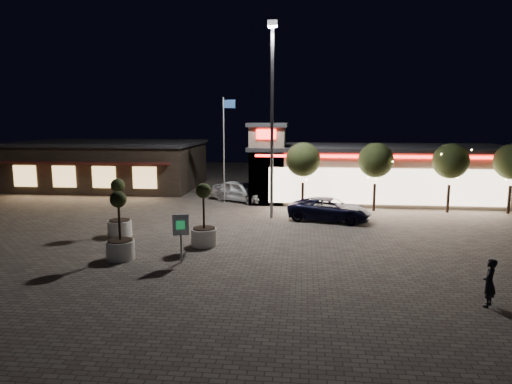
# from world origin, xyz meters

# --- Properties ---
(ground) EXTENTS (90.00, 90.00, 0.00)m
(ground) POSITION_xyz_m (0.00, 0.00, 0.00)
(ground) COLOR #72695C
(ground) RESTS_ON ground
(retail_building) EXTENTS (20.40, 8.40, 6.10)m
(retail_building) POSITION_xyz_m (9.51, 15.82, 2.21)
(retail_building) COLOR gray
(retail_building) RESTS_ON ground
(restaurant_building) EXTENTS (16.40, 11.00, 4.30)m
(restaurant_building) POSITION_xyz_m (-14.00, 19.97, 2.16)
(restaurant_building) COLOR #382D23
(restaurant_building) RESTS_ON ground
(floodlight_pole) EXTENTS (0.60, 0.40, 12.38)m
(floodlight_pole) POSITION_xyz_m (2.00, 8.00, 7.02)
(floodlight_pole) COLOR gray
(floodlight_pole) RESTS_ON ground
(flagpole) EXTENTS (0.95, 0.10, 8.00)m
(flagpole) POSITION_xyz_m (-1.90, 13.00, 4.74)
(flagpole) COLOR white
(flagpole) RESTS_ON ground
(string_tree_a) EXTENTS (2.42, 2.42, 4.79)m
(string_tree_a) POSITION_xyz_m (4.00, 11.00, 3.56)
(string_tree_a) COLOR #332319
(string_tree_a) RESTS_ON ground
(string_tree_b) EXTENTS (2.42, 2.42, 4.79)m
(string_tree_b) POSITION_xyz_m (9.00, 11.00, 3.56)
(string_tree_b) COLOR #332319
(string_tree_b) RESTS_ON ground
(string_tree_c) EXTENTS (2.42, 2.42, 4.79)m
(string_tree_c) POSITION_xyz_m (14.00, 11.00, 3.56)
(string_tree_c) COLOR #332319
(string_tree_c) RESTS_ON ground
(pickup_truck) EXTENTS (5.63, 3.57, 1.45)m
(pickup_truck) POSITION_xyz_m (5.73, 7.59, 0.72)
(pickup_truck) COLOR black
(pickup_truck) RESTS_ON ground
(white_sedan) EXTENTS (5.11, 4.07, 1.63)m
(white_sedan) POSITION_xyz_m (-0.86, 13.70, 0.82)
(white_sedan) COLOR white
(white_sedan) RESTS_ON ground
(pedestrian) EXTENTS (0.68, 0.74, 1.70)m
(pedestrian) POSITION_xyz_m (10.48, -5.42, 0.85)
(pedestrian) COLOR black
(pedestrian) RESTS_ON ground
(planter_left) EXTENTS (1.31, 1.31, 3.21)m
(planter_left) POSITION_xyz_m (-6.01, 2.43, 0.99)
(planter_left) COLOR white
(planter_left) RESTS_ON ground
(planter_mid) EXTENTS (1.29, 1.29, 3.18)m
(planter_mid) POSITION_xyz_m (-4.31, -1.56, 0.98)
(planter_mid) COLOR white
(planter_mid) RESTS_ON ground
(planter_right) EXTENTS (1.31, 1.31, 3.22)m
(planter_right) POSITION_xyz_m (-0.96, 1.09, 1.00)
(planter_right) COLOR white
(planter_right) RESTS_ON ground
(valet_sign) EXTENTS (0.72, 0.25, 2.21)m
(valet_sign) POSITION_xyz_m (-1.39, -1.75, 1.54)
(valet_sign) COLOR gray
(valet_sign) RESTS_ON ground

